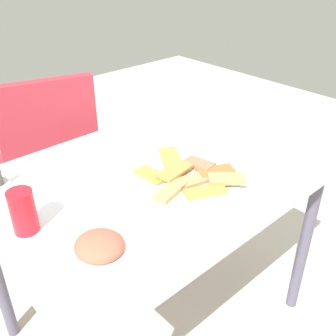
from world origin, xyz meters
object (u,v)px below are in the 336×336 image
paper_napkin (184,119)px  fork (187,120)px  pide_platter (190,178)px  dining_table (155,194)px  dining_chair (50,158)px  spoon (181,117)px  salad_plate_greens (100,248)px  soda_can (23,212)px

paper_napkin → fork: bearing=-90.0°
pide_platter → paper_napkin: 0.49m
dining_table → paper_napkin: size_ratio=6.97×
fork → dining_chair: bearing=127.0°
spoon → pide_platter: bearing=-139.6°
dining_chair → pide_platter: 0.82m
salad_plate_greens → soda_can: soda_can is taller
soda_can → paper_napkin: bearing=16.5°
salad_plate_greens → fork: (0.72, 0.43, -0.01)m
salad_plate_greens → spoon: salad_plate_greens is taller
dining_table → soda_can: size_ratio=8.79×
paper_napkin → fork: 0.02m
dining_table → fork: size_ratio=6.42×
pide_platter → fork: bearing=46.2°
paper_napkin → pide_platter: bearing=-132.4°
salad_plate_greens → soda_can: (-0.09, 0.20, 0.05)m
paper_napkin → fork: size_ratio=0.92×
dining_chair → salad_plate_greens: size_ratio=4.43×
dining_chair → fork: (0.43, -0.44, 0.21)m
pide_platter → salad_plate_greens: 0.40m
salad_plate_greens → spoon: size_ratio=1.04×
dining_table → fork: fork is taller
salad_plate_greens → fork: salad_plate_greens is taller
fork → paper_napkin: bearing=82.8°
salad_plate_greens → dining_table: bearing=29.5°
dining_chair → soda_can: dining_chair is taller
paper_napkin → spoon: 0.02m
soda_can → spoon: soda_can is taller
dining_table → soda_can: (-0.44, 0.01, 0.14)m
salad_plate_greens → spoon: bearing=32.5°
spoon → fork: bearing=-98.6°
dining_chair → spoon: bearing=-43.4°
pide_platter → spoon: size_ratio=1.77×
spoon → salad_plate_greens: bearing=-156.1°
soda_can → dining_table: bearing=-0.7°
dining_table → spoon: bearing=35.1°
pide_platter → soda_can: size_ratio=2.83×
pide_platter → fork: pide_platter is taller
pide_platter → salad_plate_greens: size_ratio=1.69×
dining_table → paper_napkin: (0.38, 0.25, 0.08)m
paper_napkin → dining_chair: bearing=135.4°
pide_platter → paper_napkin: pide_platter is taller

